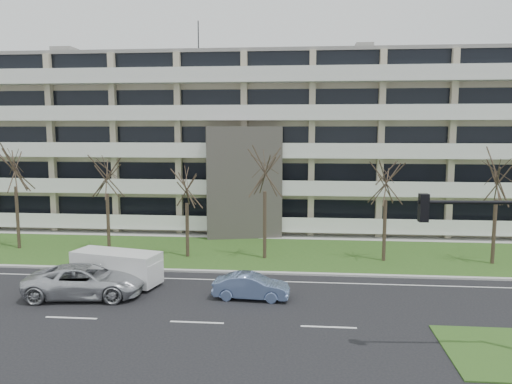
# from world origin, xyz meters

# --- Properties ---
(ground) EXTENTS (160.00, 160.00, 0.00)m
(ground) POSITION_xyz_m (0.00, 0.00, 0.00)
(ground) COLOR black
(ground) RESTS_ON ground
(grass_verge) EXTENTS (90.00, 10.00, 0.06)m
(grass_verge) POSITION_xyz_m (0.00, 13.00, 0.03)
(grass_verge) COLOR #244B19
(grass_verge) RESTS_ON ground
(curb) EXTENTS (90.00, 0.35, 0.12)m
(curb) POSITION_xyz_m (0.00, 8.00, 0.06)
(curb) COLOR #B2B2AD
(curb) RESTS_ON ground
(sidewalk) EXTENTS (90.00, 2.00, 0.08)m
(sidewalk) POSITION_xyz_m (0.00, 18.50, 0.04)
(sidewalk) COLOR #B2B2AD
(sidewalk) RESTS_ON ground
(lane_edge_line) EXTENTS (90.00, 0.12, 0.01)m
(lane_edge_line) POSITION_xyz_m (0.00, 6.50, 0.01)
(lane_edge_line) COLOR white
(lane_edge_line) RESTS_ON ground
(apartment_building) EXTENTS (60.50, 15.10, 18.75)m
(apartment_building) POSITION_xyz_m (-0.01, 25.32, 7.61)
(apartment_building) COLOR #B9AE90
(apartment_building) RESTS_ON ground
(silver_pickup) EXTENTS (6.38, 3.48, 1.70)m
(silver_pickup) POSITION_xyz_m (-6.58, 2.96, 0.85)
(silver_pickup) COLOR silver
(silver_pickup) RESTS_ON ground
(blue_sedan) EXTENTS (4.04, 1.61, 1.31)m
(blue_sedan) POSITION_xyz_m (2.16, 3.47, 0.65)
(blue_sedan) COLOR #718CC4
(blue_sedan) RESTS_ON ground
(white_van) EXTENTS (5.27, 2.93, 1.93)m
(white_van) POSITION_xyz_m (-5.60, 5.02, 1.16)
(white_van) COLOR white
(white_van) RESTS_ON ground
(tree_1) EXTENTS (4.15, 4.15, 8.29)m
(tree_1) POSITION_xyz_m (-16.01, 12.67, 6.45)
(tree_1) COLOR #382B21
(tree_1) RESTS_ON ground
(tree_2) EXTENTS (3.75, 3.75, 7.50)m
(tree_2) POSITION_xyz_m (-9.19, 12.76, 5.83)
(tree_2) COLOR #382B21
(tree_2) RESTS_ON ground
(tree_3) EXTENTS (3.37, 3.37, 6.75)m
(tree_3) POSITION_xyz_m (-3.07, 11.47, 5.24)
(tree_3) COLOR #382B21
(tree_3) RESTS_ON ground
(tree_4) EXTENTS (4.14, 4.14, 8.29)m
(tree_4) POSITION_xyz_m (2.27, 11.53, 6.45)
(tree_4) COLOR #382B21
(tree_4) RESTS_ON ground
(tree_5) EXTENTS (3.71, 3.71, 7.41)m
(tree_5) POSITION_xyz_m (10.25, 11.60, 5.76)
(tree_5) COLOR #382B21
(tree_5) RESTS_ON ground
(tree_6) EXTENTS (3.83, 3.83, 7.65)m
(tree_6) POSITION_xyz_m (17.23, 11.51, 5.95)
(tree_6) COLOR #382B21
(tree_6) RESTS_ON ground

